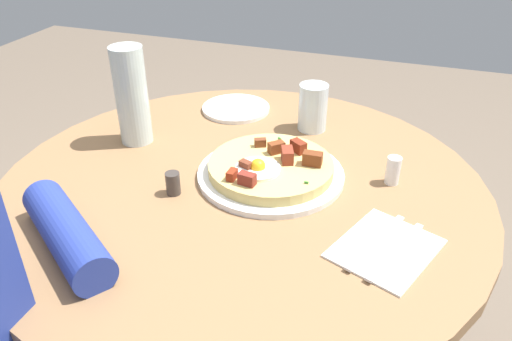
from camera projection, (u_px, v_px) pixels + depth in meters
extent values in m
cylinder|color=olive|center=(241.00, 188.00, 1.01)|extent=(0.98, 0.98, 0.03)
cylinder|color=#333338|center=(244.00, 312.00, 1.20)|extent=(0.12, 0.12, 0.68)
cylinder|color=navy|center=(67.00, 233.00, 0.81)|extent=(0.25, 0.20, 0.07)
cylinder|color=white|center=(271.00, 174.00, 1.02)|extent=(0.30, 0.30, 0.01)
cylinder|color=tan|center=(271.00, 167.00, 1.01)|extent=(0.25, 0.25, 0.02)
cylinder|color=white|center=(258.00, 168.00, 0.98)|extent=(0.09, 0.09, 0.01)
sphere|color=yellow|center=(258.00, 165.00, 0.97)|extent=(0.03, 0.03, 0.03)
cube|color=brown|center=(260.00, 143.00, 1.05)|extent=(0.03, 0.02, 0.02)
cube|color=brown|center=(246.00, 166.00, 0.97)|extent=(0.03, 0.02, 0.02)
cube|color=maroon|center=(298.00, 146.00, 1.03)|extent=(0.04, 0.04, 0.02)
cube|color=brown|center=(313.00, 159.00, 0.99)|extent=(0.04, 0.02, 0.03)
cube|color=maroon|center=(287.00, 155.00, 1.00)|extent=(0.03, 0.04, 0.03)
cube|color=maroon|center=(247.00, 179.00, 0.93)|extent=(0.03, 0.02, 0.02)
cube|color=maroon|center=(230.00, 174.00, 0.94)|extent=(0.02, 0.03, 0.02)
cube|color=brown|center=(276.00, 148.00, 1.03)|extent=(0.04, 0.04, 0.02)
cube|color=#387F2D|center=(254.00, 146.00, 1.06)|extent=(0.01, 0.01, 0.00)
cube|color=#387F2D|center=(292.00, 158.00, 1.01)|extent=(0.00, 0.01, 0.00)
cube|color=#387F2D|center=(280.00, 138.00, 1.08)|extent=(0.01, 0.01, 0.00)
cube|color=#387F2D|center=(276.00, 168.00, 0.98)|extent=(0.00, 0.01, 0.00)
cube|color=#387F2D|center=(306.00, 182.00, 0.93)|extent=(0.01, 0.00, 0.00)
cylinder|color=white|center=(236.00, 108.00, 1.30)|extent=(0.17, 0.17, 0.01)
cube|color=white|center=(385.00, 248.00, 0.82)|extent=(0.19, 0.21, 0.00)
cube|color=silver|center=(396.00, 251.00, 0.81)|extent=(0.08, 0.17, 0.00)
cube|color=silver|center=(376.00, 242.00, 0.83)|extent=(0.08, 0.17, 0.00)
cylinder|color=silver|center=(313.00, 107.00, 1.18)|extent=(0.07, 0.07, 0.11)
cylinder|color=silver|center=(132.00, 96.00, 1.10)|extent=(0.07, 0.07, 0.22)
cylinder|color=white|center=(393.00, 170.00, 0.98)|extent=(0.03, 0.03, 0.06)
cylinder|color=#3F3833|center=(173.00, 183.00, 0.96)|extent=(0.03, 0.03, 0.05)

